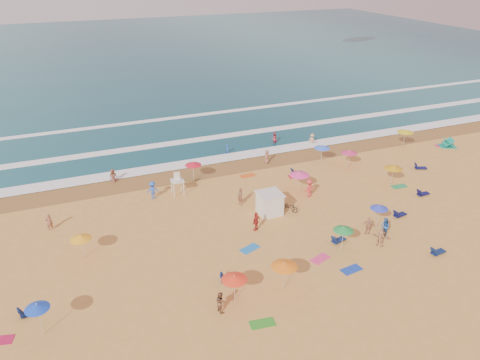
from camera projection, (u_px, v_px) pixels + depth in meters
name	position (u px, v px, depth m)	size (l,w,h in m)	color
ground	(293.00, 215.00, 43.77)	(220.00, 220.00, 0.00)	gold
ocean	(131.00, 54.00, 113.82)	(220.00, 140.00, 0.18)	#0C4756
wet_sand	(242.00, 165.00, 54.20)	(220.00, 220.00, 0.00)	olive
surf_foam	(217.00, 139.00, 61.51)	(200.00, 18.70, 0.05)	white
cabana	(270.00, 204.00, 43.68)	(2.00, 2.00, 2.00)	silver
cabana_roof	(270.00, 194.00, 43.22)	(2.20, 2.20, 0.12)	silver
bicycle	(289.00, 206.00, 44.30)	(0.64, 1.84, 0.97)	black
lifeguard_stand	(177.00, 185.00, 47.10)	(1.20, 1.20, 2.10)	white
beach_umbrellas	(306.00, 187.00, 44.37)	(63.95, 21.79, 0.76)	#FCA71A
loungers	(336.00, 221.00, 42.48)	(42.56, 18.60, 0.34)	#0D1B44
towels	(325.00, 218.00, 43.29)	(52.35, 22.46, 0.03)	#B81744
popup_tents	(480.00, 167.00, 52.27)	(7.33, 16.83, 1.20)	#FA376F
beachgoers	(250.00, 194.00, 45.87)	(38.96, 27.87, 2.15)	tan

